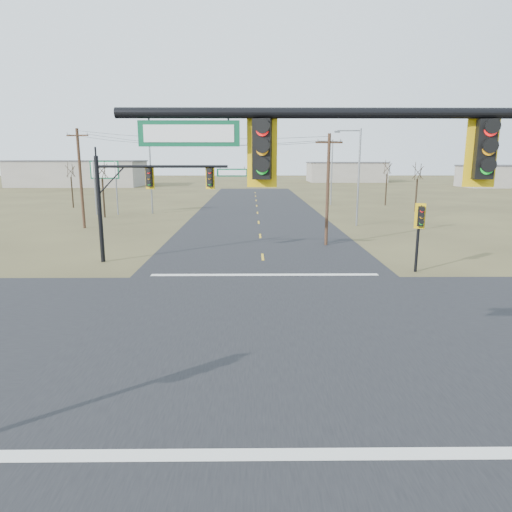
{
  "coord_description": "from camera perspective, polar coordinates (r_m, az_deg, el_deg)",
  "views": [
    {
      "loc": [
        -0.7,
        -15.86,
        6.01
      ],
      "look_at": [
        -0.53,
        1.0,
        2.43
      ],
      "focal_mm": 32.0,
      "sensor_mm": 36.0,
      "label": 1
    }
  ],
  "objects": [
    {
      "name": "road_ew",
      "position": [
        16.97,
        1.83,
        -8.71
      ],
      "size": [
        160.0,
        14.0,
        0.02
      ],
      "primitive_type": "cube",
      "color": "black",
      "rests_on": "ground"
    },
    {
      "name": "warehouse_mid",
      "position": [
        128.51,
        11.14,
        10.21
      ],
      "size": [
        20.0,
        12.0,
        5.0
      ],
      "primitive_type": "cube",
      "color": "#9B9489",
      "rests_on": "ground"
    },
    {
      "name": "mast_arm_far",
      "position": [
        27.38,
        -12.65,
        8.57
      ],
      "size": [
        8.82,
        0.54,
        6.21
      ],
      "rotation": [
        0.0,
        0.0,
        -0.29
      ],
      "color": "black",
      "rests_on": "ground"
    },
    {
      "name": "bare_tree_d",
      "position": [
        63.36,
        16.11,
        10.65
      ],
      "size": [
        3.1,
        3.1,
        6.25
      ],
      "rotation": [
        0.0,
        0.0,
        -0.39
      ],
      "color": "black",
      "rests_on": "ground"
    },
    {
      "name": "streetlight_a",
      "position": [
        42.76,
        12.48,
        10.2
      ],
      "size": [
        2.43,
        0.31,
        8.69
      ],
      "rotation": [
        0.0,
        0.0,
        0.2
      ],
      "color": "slate",
      "rests_on": "ground"
    },
    {
      "name": "utility_pole_far",
      "position": [
        43.18,
        -21.08,
        9.21
      ],
      "size": [
        2.06,
        0.67,
        8.61
      ],
      "rotation": [
        0.0,
        0.0,
        -0.27
      ],
      "color": "#472D1E",
      "rests_on": "ground"
    },
    {
      "name": "road_ns",
      "position": [
        16.97,
        1.83,
        -8.7
      ],
      "size": [
        14.0,
        160.0,
        0.02
      ],
      "primitive_type": "cube",
      "color": "black",
      "rests_on": "ground"
    },
    {
      "name": "highway_sign",
      "position": [
        52.92,
        -18.36,
        9.4
      ],
      "size": [
        3.13,
        0.16,
        5.87
      ],
      "rotation": [
        0.0,
        0.0,
        -0.01
      ],
      "color": "slate",
      "rests_on": "ground"
    },
    {
      "name": "streetlight_b",
      "position": [
        62.23,
        9.28,
        10.73
      ],
      "size": [
        2.39,
        0.34,
        8.55
      ],
      "rotation": [
        0.0,
        0.0,
        -0.3
      ],
      "color": "slate",
      "rests_on": "ground"
    },
    {
      "name": "bare_tree_b",
      "position": [
        62.32,
        -22.19,
        9.94
      ],
      "size": [
        2.87,
        2.87,
        5.9
      ],
      "rotation": [
        0.0,
        0.0,
        0.29
      ],
      "color": "black",
      "rests_on": "ground"
    },
    {
      "name": "bare_tree_a",
      "position": [
        50.54,
        -18.75,
        10.28
      ],
      "size": [
        3.32,
        3.32,
        6.37
      ],
      "rotation": [
        0.0,
        0.0,
        0.34
      ],
      "color": "black",
      "rests_on": "ground"
    },
    {
      "name": "bare_tree_c",
      "position": [
        56.57,
        19.59,
        10.02
      ],
      "size": [
        3.3,
        3.3,
        6.02
      ],
      "rotation": [
        0.0,
        0.0,
        -0.37
      ],
      "color": "black",
      "rests_on": "ground"
    },
    {
      "name": "stop_bar_far",
      "position": [
        24.13,
        1.09,
        -2.36
      ],
      "size": [
        12.0,
        0.4,
        0.01
      ],
      "primitive_type": "cube",
      "color": "silver",
      "rests_on": "road_ns"
    },
    {
      "name": "utility_pole_near",
      "position": [
        32.47,
        8.96,
        8.45
      ],
      "size": [
        1.89,
        0.41,
        7.74
      ],
      "rotation": [
        0.0,
        0.0,
        0.16
      ],
      "color": "#472D1E",
      "rests_on": "ground"
    },
    {
      "name": "streetlight_c",
      "position": [
        52.77,
        -12.84,
        10.5
      ],
      "size": [
        2.45,
        0.37,
        8.74
      ],
      "rotation": [
        0.0,
        0.0,
        -0.35
      ],
      "color": "slate",
      "rests_on": "ground"
    },
    {
      "name": "warehouse_right",
      "position": [
        115.28,
        28.67,
        8.68
      ],
      "size": [
        18.0,
        10.0,
        4.5
      ],
      "primitive_type": "cube",
      "color": "#9B9489",
      "rests_on": "ground"
    },
    {
      "name": "stop_bar_near",
      "position": [
        10.3,
        3.71,
        -23.51
      ],
      "size": [
        12.0,
        0.4,
        0.01
      ],
      "primitive_type": "cube",
      "color": "silver",
      "rests_on": "road_ns"
    },
    {
      "name": "pedestal_signal_ne",
      "position": [
        25.74,
        19.83,
        4.11
      ],
      "size": [
        0.66,
        0.57,
        3.77
      ],
      "rotation": [
        0.0,
        0.0,
        -0.35
      ],
      "color": "black",
      "rests_on": "ground"
    },
    {
      "name": "ground",
      "position": [
        16.98,
        1.83,
        -8.74
      ],
      "size": [
        320.0,
        320.0,
        0.0
      ],
      "primitive_type": "plane",
      "color": "brown",
      "rests_on": "ground"
    },
    {
      "name": "mast_arm_near",
      "position": [
        9.55,
        28.23,
        6.82
      ],
      "size": [
        10.73,
        0.5,
        7.41
      ],
      "rotation": [
        0.0,
        0.0,
        -0.19
      ],
      "color": "black",
      "rests_on": "ground"
    },
    {
      "name": "warehouse_left",
      "position": [
        112.97,
        -21.24,
        9.55
      ],
      "size": [
        28.0,
        14.0,
        5.5
      ],
      "primitive_type": "cube",
      "color": "#9B9489",
      "rests_on": "ground"
    }
  ]
}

